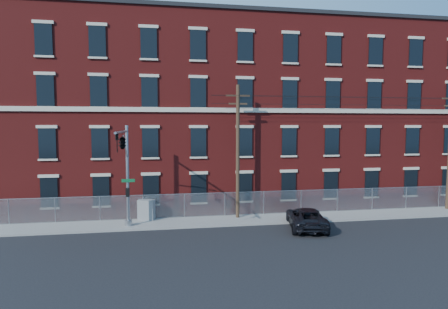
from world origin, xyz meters
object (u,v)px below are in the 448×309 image
(pickup_truck, at_px, (306,218))
(utility_cabinet, at_px, (146,210))
(traffic_signal_mast, at_px, (124,153))
(utility_pole_near, at_px, (238,149))

(pickup_truck, relative_size, utility_cabinet, 3.43)
(traffic_signal_mast, height_order, pickup_truck, traffic_signal_mast)
(utility_pole_near, relative_size, pickup_truck, 1.95)
(utility_pole_near, bearing_deg, utility_cabinet, 176.65)
(pickup_truck, bearing_deg, utility_pole_near, -25.52)
(utility_pole_near, height_order, utility_cabinet, utility_pole_near)
(utility_pole_near, height_order, pickup_truck, utility_pole_near)
(traffic_signal_mast, distance_m, utility_cabinet, 6.03)
(traffic_signal_mast, xyz_separation_m, utility_pole_near, (8.00, 3.42, -0.05))
(pickup_truck, bearing_deg, utility_cabinet, -5.95)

